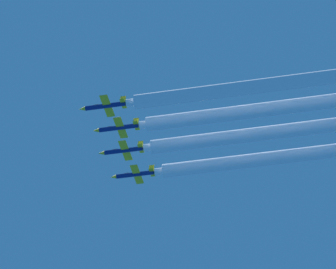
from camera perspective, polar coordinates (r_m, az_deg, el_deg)
name	(u,v)px	position (r m, az deg, el deg)	size (l,w,h in m)	color
jet_far_left	(104,106)	(298.65, -3.01, 1.34)	(8.40, 12.23, 2.94)	navy
jet_inner_left	(117,128)	(305.80, -2.38, 0.31)	(8.40, 12.23, 2.94)	navy
jet_center	(122,151)	(313.06, -2.15, -0.75)	(8.40, 12.23, 2.94)	navy
jet_inner_right	(134,174)	(320.20, -1.60, -1.87)	(8.40, 12.23, 2.94)	navy
smoke_trail_far_left	(240,89)	(293.62, 3.39, 2.15)	(3.57, 56.16, 3.57)	white
smoke_trail_inner_left	(237,113)	(301.33, 3.25, 1.01)	(3.57, 49.50, 3.57)	white
smoke_trail_center	(246,136)	(308.43, 3.67, -0.05)	(3.57, 53.06, 3.57)	white
smoke_trail_inner_right	(265,159)	(315.55, 4.56, -1.14)	(3.57, 58.25, 3.57)	white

